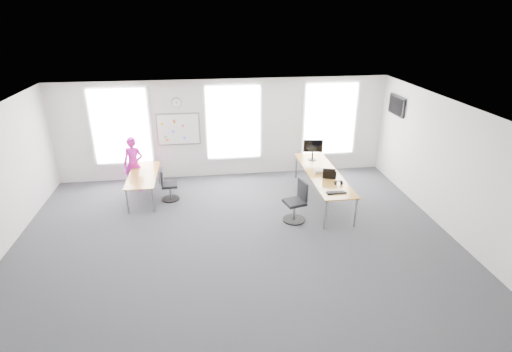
{
  "coord_description": "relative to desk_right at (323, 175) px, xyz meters",
  "views": [
    {
      "loc": [
        -0.58,
        -7.71,
        4.96
      ],
      "look_at": [
        0.61,
        1.2,
        1.1
      ],
      "focal_mm": 28.0,
      "sensor_mm": 36.0,
      "label": 1
    }
  ],
  "objects": [
    {
      "name": "headphones",
      "position": [
        0.15,
        -0.79,
        0.1
      ],
      "size": [
        0.2,
        0.11,
        0.12
      ],
      "rotation": [
        0.0,
        0.0,
        -0.27
      ],
      "color": "black",
      "rests_on": "desk_right"
    },
    {
      "name": "monitor",
      "position": [
        -0.04,
        1.0,
        0.42
      ],
      "size": [
        0.56,
        0.23,
        0.62
      ],
      "rotation": [
        0.0,
        0.0,
        -0.15
      ],
      "color": "black",
      "rests_on": "desk_right"
    },
    {
      "name": "chair_left",
      "position": [
        -4.2,
        0.54,
        -0.34
      ],
      "size": [
        0.48,
        0.48,
        0.9
      ],
      "rotation": [
        0.0,
        0.0,
        1.62
      ],
      "color": "black",
      "rests_on": "ground"
    },
    {
      "name": "desk_right",
      "position": [
        0.0,
        0.0,
        0.0
      ],
      "size": [
        0.86,
        3.22,
        0.78
      ],
      "color": "gold",
      "rests_on": "ground"
    },
    {
      "name": "wall_clock",
      "position": [
        -3.89,
        2.08,
        1.62
      ],
      "size": [
        0.3,
        0.04,
        0.3
      ],
      "primitive_type": "cylinder",
      "rotation": [
        1.57,
        0.0,
        0.0
      ],
      "color": "gray",
      "rests_on": "wall_back"
    },
    {
      "name": "whiteboard",
      "position": [
        -3.89,
        2.08,
        0.82
      ],
      "size": [
        1.2,
        0.03,
        0.9
      ],
      "primitive_type": "cube",
      "color": "white",
      "rests_on": "wall_back"
    },
    {
      "name": "lens_cap",
      "position": [
        0.12,
        -0.89,
        0.05
      ],
      "size": [
        0.07,
        0.07,
        0.01
      ],
      "primitive_type": "cylinder",
      "rotation": [
        0.0,
        0.0,
        -0.08
      ],
      "color": "black",
      "rests_on": "desk_right"
    },
    {
      "name": "desk_left",
      "position": [
        -4.85,
        0.75,
        -0.09
      ],
      "size": [
        0.77,
        1.91,
        0.7
      ],
      "color": "gold",
      "rests_on": "ground"
    },
    {
      "name": "laptop_sleeve",
      "position": [
        0.04,
        -0.4,
        0.18
      ],
      "size": [
        0.33,
        0.27,
        0.26
      ],
      "rotation": [
        0.0,
        0.0,
        -0.31
      ],
      "color": "black",
      "rests_on": "desk_right"
    },
    {
      "name": "tv",
      "position": [
        2.41,
        1.11,
        1.57
      ],
      "size": [
        0.06,
        0.9,
        0.55
      ],
      "primitive_type": "cube",
      "color": "black",
      "rests_on": "wall_right"
    },
    {
      "name": "keyboard",
      "position": [
        -0.06,
        -1.25,
        0.06
      ],
      "size": [
        0.46,
        0.2,
        0.02
      ],
      "primitive_type": "cube",
      "rotation": [
        0.0,
        0.0,
        0.09
      ],
      "color": "black",
      "rests_on": "desk_right"
    },
    {
      "name": "wall_back",
      "position": [
        -2.54,
        2.11,
        0.77
      ],
      "size": [
        10.0,
        0.0,
        10.0
      ],
      "primitive_type": "plane",
      "rotation": [
        1.57,
        0.0,
        0.0
      ],
      "color": "silver",
      "rests_on": "ground"
    },
    {
      "name": "window_right",
      "position": [
        0.76,
        2.08,
        0.97
      ],
      "size": [
        1.6,
        0.06,
        2.2
      ],
      "primitive_type": "cube",
      "color": "silver",
      "rests_on": "wall_back"
    },
    {
      "name": "window_mid",
      "position": [
        -2.24,
        2.08,
        0.97
      ],
      "size": [
        1.6,
        0.06,
        2.2
      ],
      "primitive_type": "cube",
      "color": "silver",
      "rests_on": "wall_back"
    },
    {
      "name": "wall_right",
      "position": [
        2.46,
        -1.89,
        0.77
      ],
      "size": [
        0.0,
        10.0,
        10.0
      ],
      "primitive_type": "plane",
      "rotation": [
        1.57,
        0.0,
        -1.57
      ],
      "color": "silver",
      "rests_on": "ground"
    },
    {
      "name": "mouse",
      "position": [
        0.17,
        -1.3,
        0.07
      ],
      "size": [
        0.09,
        0.13,
        0.04
      ],
      "primitive_type": "ellipsoid",
      "rotation": [
        0.0,
        0.0,
        -0.09
      ],
      "color": "black",
      "rests_on": "desk_right"
    },
    {
      "name": "floor",
      "position": [
        -2.54,
        -1.89,
        -0.73
      ],
      "size": [
        10.0,
        10.0,
        0.0
      ],
      "primitive_type": "plane",
      "color": "#2A2A2F",
      "rests_on": "ground"
    },
    {
      "name": "wall_front",
      "position": [
        -2.54,
        -5.89,
        0.77
      ],
      "size": [
        10.0,
        0.0,
        10.0
      ],
      "primitive_type": "plane",
      "rotation": [
        -1.57,
        0.0,
        0.0
      ],
      "color": "silver",
      "rests_on": "ground"
    },
    {
      "name": "window_left",
      "position": [
        -5.54,
        2.08,
        0.97
      ],
      "size": [
        1.6,
        0.06,
        2.2
      ],
      "primitive_type": "cube",
      "color": "silver",
      "rests_on": "wall_back"
    },
    {
      "name": "paper_stack",
      "position": [
        -0.09,
        0.01,
        0.1
      ],
      "size": [
        0.32,
        0.25,
        0.1
      ],
      "primitive_type": "cube",
      "rotation": [
        0.0,
        0.0,
        -0.1
      ],
      "color": "beige",
      "rests_on": "desk_right"
    },
    {
      "name": "ceiling",
      "position": [
        -2.54,
        -1.89,
        2.27
      ],
      "size": [
        10.0,
        10.0,
        0.0
      ],
      "primitive_type": "plane",
      "rotation": [
        3.14,
        0.0,
        0.0
      ],
      "color": "white",
      "rests_on": "ground"
    },
    {
      "name": "person",
      "position": [
        -5.17,
        1.32,
        0.06
      ],
      "size": [
        0.65,
        0.49,
        1.59
      ],
      "primitive_type": "imported",
      "rotation": [
        0.0,
        0.0,
        -0.21
      ],
      "color": "#DB1AB0",
      "rests_on": "ground"
    },
    {
      "name": "chair_right",
      "position": [
        -0.96,
        -1.04,
        -0.28
      ],
      "size": [
        0.58,
        0.57,
        1.04
      ],
      "rotation": [
        0.0,
        0.0,
        -1.31
      ],
      "color": "black",
      "rests_on": "ground"
    }
  ]
}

